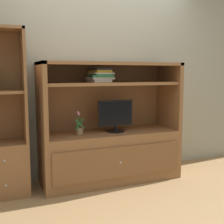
{
  "coord_description": "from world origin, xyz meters",
  "views": [
    {
      "loc": [
        -1.32,
        -2.9,
        1.32
      ],
      "look_at": [
        0.0,
        0.35,
        0.86
      ],
      "focal_mm": 47.11,
      "sensor_mm": 36.0,
      "label": 1
    }
  ],
  "objects_px": {
    "tv_monitor": "(115,116)",
    "magazine_stack": "(100,75)",
    "bookshelf_tall": "(3,143)",
    "media_console": "(110,143)",
    "potted_plant": "(79,129)"
  },
  "relations": [
    {
      "from": "tv_monitor",
      "to": "potted_plant",
      "type": "xyz_separation_m",
      "value": [
        -0.46,
        0.01,
        -0.13
      ]
    },
    {
      "from": "bookshelf_tall",
      "to": "tv_monitor",
      "type": "bearing_deg",
      "value": -1.3
    },
    {
      "from": "magazine_stack",
      "to": "bookshelf_tall",
      "type": "height_order",
      "value": "bookshelf_tall"
    },
    {
      "from": "potted_plant",
      "to": "magazine_stack",
      "type": "relative_size",
      "value": 0.83
    },
    {
      "from": "tv_monitor",
      "to": "bookshelf_tall",
      "type": "bearing_deg",
      "value": 178.7
    },
    {
      "from": "tv_monitor",
      "to": "magazine_stack",
      "type": "distance_m",
      "value": 0.53
    },
    {
      "from": "potted_plant",
      "to": "magazine_stack",
      "type": "height_order",
      "value": "magazine_stack"
    },
    {
      "from": "media_console",
      "to": "potted_plant",
      "type": "bearing_deg",
      "value": -178.06
    },
    {
      "from": "potted_plant",
      "to": "magazine_stack",
      "type": "xyz_separation_m",
      "value": [
        0.27,
        0.01,
        0.62
      ]
    },
    {
      "from": "potted_plant",
      "to": "bookshelf_tall",
      "type": "xyz_separation_m",
      "value": [
        -0.85,
        0.02,
        -0.1
      ]
    },
    {
      "from": "media_console",
      "to": "tv_monitor",
      "type": "distance_m",
      "value": 0.34
    },
    {
      "from": "potted_plant",
      "to": "bookshelf_tall",
      "type": "bearing_deg",
      "value": 178.74
    },
    {
      "from": "magazine_stack",
      "to": "bookshelf_tall",
      "type": "distance_m",
      "value": 1.32
    },
    {
      "from": "tv_monitor",
      "to": "magazine_stack",
      "type": "relative_size",
      "value": 1.35
    },
    {
      "from": "potted_plant",
      "to": "media_console",
      "type": "bearing_deg",
      "value": 1.94
    }
  ]
}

